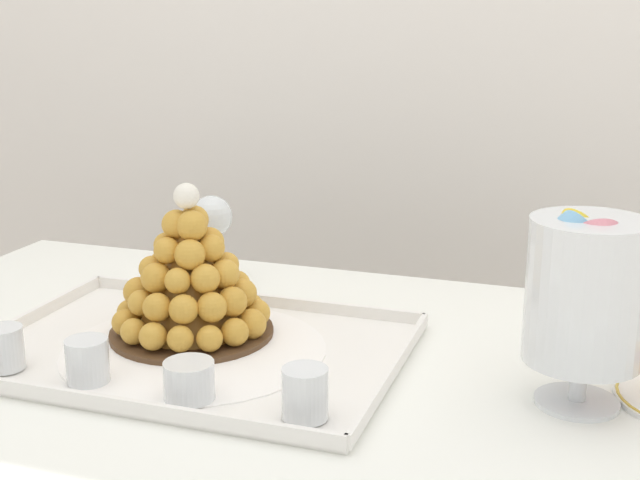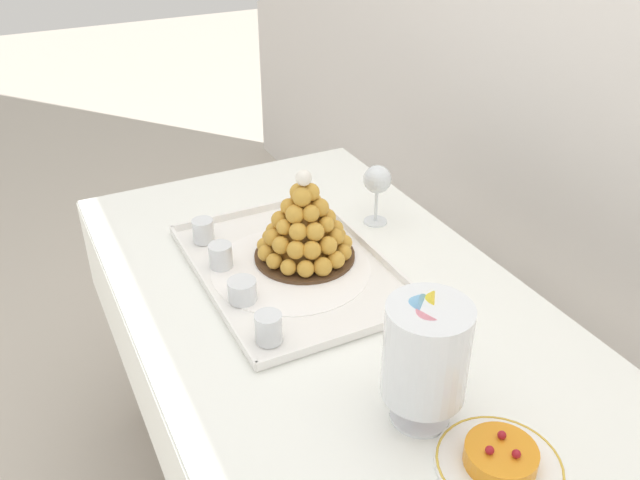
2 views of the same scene
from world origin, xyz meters
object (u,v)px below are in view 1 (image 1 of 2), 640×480
Objects in this scene: serving_tray at (195,350)px; dessert_cup_mid_right at (305,395)px; dessert_cup_centre at (189,382)px; macaron_goblet at (586,293)px; dessert_cup_left at (4,350)px; dessert_cup_mid_left at (88,362)px; wine_glass at (212,220)px; croquembouche at (191,279)px.

serving_tray is 0.26m from dessert_cup_mid_right.
dessert_cup_mid_right reaches higher than dessert_cup_centre.
dessert_cup_centre is 0.25× the size of macaron_goblet.
serving_tray is at bearing 34.41° from dessert_cup_left.
dessert_cup_centre is at bearing -1.09° from dessert_cup_mid_left.
dessert_cup_mid_left is at bearing 0.05° from dessert_cup_left.
wine_glass reaches higher than serving_tray.
wine_glass reaches higher than dessert_cup_mid_right.
wine_glass is at bearing 110.72° from serving_tray.
wine_glass reaches higher than dessert_cup_centre.
dessert_cup_centre is 0.48m from macaron_goblet.
croquembouche is 0.20m from dessert_cup_mid_left.
croquembouche is 4.19× the size of dessert_cup_mid_left.
dessert_cup_left is 0.12m from dessert_cup_mid_left.
dessert_cup_mid_right is at bearing -38.56° from croquembouche.
croquembouche is at bearing 141.44° from dessert_cup_mid_right.
wine_glass is (-0.08, 0.24, 0.02)m from croquembouche.
macaron_goblet reaches higher than serving_tray.
dessert_cup_left is 0.92× the size of dessert_cup_centre.
dessert_cup_left reaches higher than dessert_cup_centre.
dessert_cup_mid_left is 0.29m from dessert_cup_mid_right.
wine_glass is (-0.03, 0.42, 0.08)m from dessert_cup_mid_left.
dessert_cup_mid_left is 0.91× the size of dessert_cup_centre.
croquembouche reaches higher than wine_glass.
dessert_cup_centre is 0.39× the size of wine_glass.
serving_tray is at bearing 114.89° from dessert_cup_centre.
wine_glass is at bearing 77.48° from dessert_cup_left.
dessert_cup_mid_left is at bearing -119.05° from serving_tray.
croquembouche reaches higher than dessert_cup_left.
dessert_cup_mid_left is at bearing -165.80° from macaron_goblet.
serving_tray is 2.43× the size of croquembouche.
dessert_cup_mid_right is 0.54m from wine_glass.
croquembouche is 3.89× the size of dessert_cup_mid_right.
dessert_cup_mid_left is (-0.05, -0.19, -0.06)m from croquembouche.
croquembouche reaches higher than serving_tray.
macaron_goblet is 0.67m from wine_glass.
dessert_cup_centre is at bearing -67.88° from wine_glass.
dessert_cup_mid_right is at bearing -0.87° from dessert_cup_centre.
croquembouche is 1.49× the size of wine_glass.
dessert_cup_mid_left reaches higher than dessert_cup_centre.
wine_glass is (-0.11, 0.28, 0.11)m from serving_tray.
dessert_cup_left is 0.23× the size of macaron_goblet.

